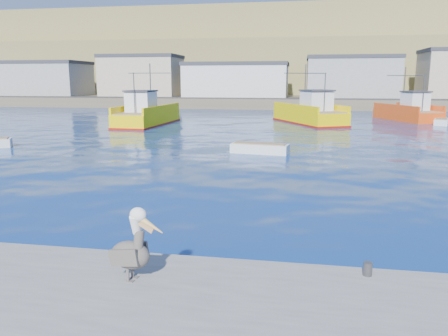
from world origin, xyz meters
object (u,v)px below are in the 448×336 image
(trawler_yellow_b, at_px, (310,114))
(boat_orange, at_px, (408,111))
(pelican, at_px, (132,249))
(trawler_yellow_a, at_px, (147,115))
(skiff_mid, at_px, (260,149))
(skiff_far, at_px, (442,122))

(trawler_yellow_b, distance_m, boat_orange, 12.55)
(boat_orange, distance_m, pelican, 48.48)
(trawler_yellow_a, relative_size, boat_orange, 1.15)
(skiff_mid, distance_m, skiff_far, 27.84)
(pelican, bearing_deg, trawler_yellow_a, 109.25)
(skiff_mid, bearing_deg, trawler_yellow_a, 130.08)
(boat_orange, bearing_deg, skiff_mid, -120.01)
(skiff_far, xyz_separation_m, pelican, (-18.34, -41.57, 0.93))
(boat_orange, height_order, pelican, boat_orange)
(trawler_yellow_b, xyz_separation_m, skiff_far, (13.84, 1.04, -0.76))
(skiff_far, bearing_deg, trawler_yellow_a, -169.40)
(skiff_mid, bearing_deg, pelican, -92.61)
(trawler_yellow_b, bearing_deg, skiff_far, 4.31)
(skiff_mid, height_order, pelican, pelican)
(skiff_mid, relative_size, skiff_far, 0.98)
(trawler_yellow_a, height_order, boat_orange, trawler_yellow_a)
(boat_orange, xyz_separation_m, skiff_mid, (-14.98, -25.94, -0.80))
(trawler_yellow_b, relative_size, pelican, 7.03)
(pelican, bearing_deg, trawler_yellow_b, 83.67)
(trawler_yellow_a, distance_m, boat_orange, 30.10)
(trawler_yellow_a, height_order, skiff_far, trawler_yellow_a)
(trawler_yellow_a, xyz_separation_m, trawler_yellow_b, (17.00, 4.73, 0.00))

